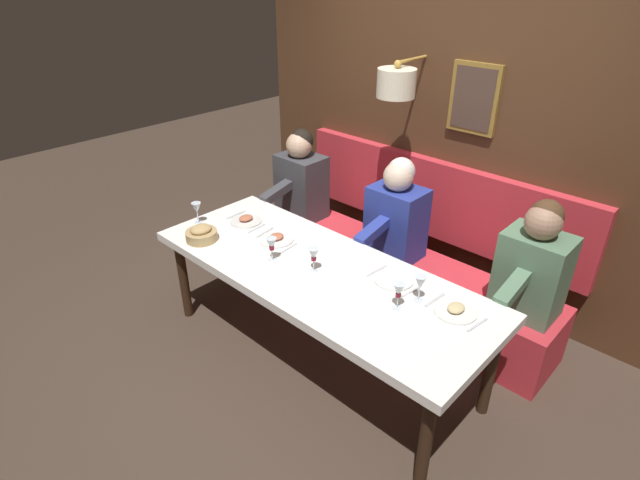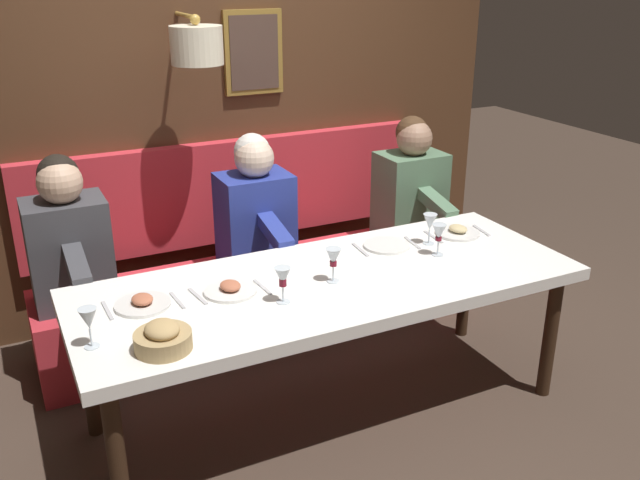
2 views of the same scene
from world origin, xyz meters
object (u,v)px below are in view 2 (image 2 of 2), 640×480
(wine_glass_3, at_px, (430,223))
(bread_bowl, at_px, (163,338))
(dining_table, at_px, (330,291))
(wine_glass_2, at_px, (283,278))
(wine_glass_0, at_px, (88,320))
(wine_glass_4, at_px, (439,233))
(diner_nearest, at_px, (411,184))
(diner_near, at_px, (255,208))
(wine_glass_1, at_px, (333,258))
(diner_middle, at_px, (68,237))

(wine_glass_3, height_order, bread_bowl, wine_glass_3)
(dining_table, height_order, wine_glass_2, wine_glass_2)
(wine_glass_0, relative_size, wine_glass_2, 1.00)
(wine_glass_2, height_order, wine_glass_4, same)
(diner_nearest, bearing_deg, dining_table, 130.79)
(diner_near, bearing_deg, wine_glass_0, 133.89)
(wine_glass_1, height_order, wine_glass_2, same)
(bread_bowl, bearing_deg, wine_glass_0, 60.51)
(wine_glass_0, xyz_separation_m, wine_glass_4, (0.16, -1.71, -0.00))
(wine_glass_4, bearing_deg, dining_table, 90.99)
(dining_table, xyz_separation_m, diner_near, (0.88, 0.02, 0.14))
(wine_glass_1, height_order, wine_glass_3, same)
(wine_glass_3, bearing_deg, wine_glass_0, 99.81)
(diner_near, bearing_deg, bread_bowl, 144.62)
(wine_glass_2, bearing_deg, diner_near, -14.78)
(diner_middle, height_order, wine_glass_1, diner_middle)
(diner_middle, height_order, wine_glass_2, diner_middle)
(dining_table, xyz_separation_m, wine_glass_3, (0.15, -0.66, 0.18))
(wine_glass_3, bearing_deg, diner_nearest, -26.48)
(wine_glass_1, xyz_separation_m, wine_glass_4, (0.05, -0.61, 0.00))
(diner_nearest, height_order, wine_glass_1, diner_nearest)
(diner_near, distance_m, wine_glass_1, 0.92)
(wine_glass_1, height_order, wine_glass_4, same)
(wine_glass_2, bearing_deg, wine_glass_3, -73.48)
(wine_glass_1, xyz_separation_m, bread_bowl, (-0.25, 0.85, -0.07))
(diner_near, bearing_deg, wine_glass_4, -143.79)
(wine_glass_0, relative_size, bread_bowl, 0.75)
(diner_nearest, relative_size, wine_glass_0, 4.82)
(diner_middle, xyz_separation_m, bread_bowl, (-1.17, -0.19, -0.03))
(dining_table, xyz_separation_m, wine_glass_4, (0.01, -0.61, 0.18))
(wine_glass_2, distance_m, wine_glass_4, 0.91)
(diner_middle, height_order, wine_glass_0, diner_middle)
(wine_glass_2, bearing_deg, diner_nearest, -52.45)
(diner_near, distance_m, wine_glass_0, 1.49)
(diner_near, height_order, wine_glass_2, diner_near)
(diner_nearest, xyz_separation_m, wine_glass_1, (-0.92, 1.02, 0.04))
(diner_nearest, relative_size, wine_glass_4, 4.82)
(wine_glass_0, distance_m, wine_glass_1, 1.10)
(diner_middle, height_order, wine_glass_3, diner_middle)
(wine_glass_4, bearing_deg, wine_glass_0, 95.32)
(dining_table, xyz_separation_m, wine_glass_2, (-0.13, 0.29, 0.18))
(dining_table, relative_size, bread_bowl, 10.76)
(wine_glass_0, bearing_deg, diner_nearest, -64.05)
(wine_glass_1, relative_size, bread_bowl, 0.75)
(diner_near, bearing_deg, diner_nearest, -90.00)
(dining_table, relative_size, diner_near, 2.99)
(wine_glass_0, relative_size, wine_glass_1, 1.00)
(wine_glass_1, bearing_deg, bread_bowl, 106.38)
(diner_near, xyz_separation_m, bread_bowl, (-1.17, 0.83, -0.03))
(wine_glass_4, bearing_deg, bread_bowl, 101.42)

